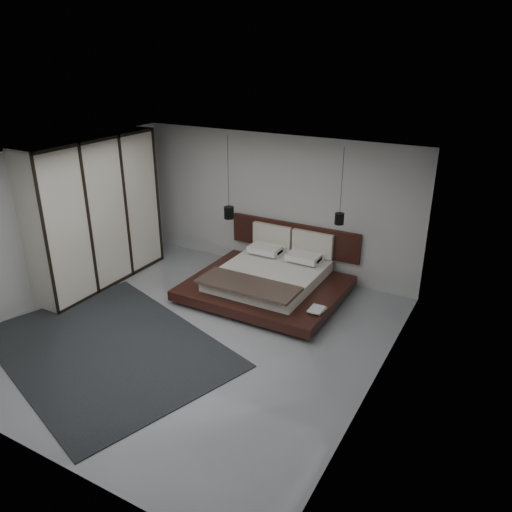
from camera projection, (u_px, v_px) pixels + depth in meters
The scene contains 14 objects.
floor at pixel (191, 333), 8.17m from camera, with size 6.00×6.00×0.00m, color #92959A.
ceiling at pixel (181, 163), 7.09m from camera, with size 6.00×6.00×0.00m, color white.
wall_back at pixel (275, 204), 10.05m from camera, with size 6.00×6.00×0.00m, color #AFAFAC.
wall_front at pixel (15, 350), 5.21m from camera, with size 6.00×6.00×0.00m, color #AFAFAC.
wall_left at pixel (51, 223), 8.97m from camera, with size 6.00×6.00×0.00m, color #AFAFAC.
wall_right at pixel (379, 298), 6.29m from camera, with size 6.00×6.00×0.00m, color #AFAFAC.
lattice_screen at pixel (144, 196), 10.96m from camera, with size 0.05×0.90×2.60m, color black.
bed at pixel (269, 279), 9.40m from camera, with size 2.79×2.40×1.08m.
book_lower at pixel (312, 309), 8.36m from camera, with size 0.22×0.30×0.03m, color #99724C.
book_upper at pixel (310, 308), 8.34m from camera, with size 0.23×0.32×0.02m, color #99724C.
pendant_left at pixel (229, 212), 9.87m from camera, with size 0.20×0.20×1.63m.
pendant_right at pixel (339, 218), 8.75m from camera, with size 0.16×0.16×1.36m.
wardrobe at pixel (95, 213), 9.46m from camera, with size 0.68×2.89×2.84m.
rug at pixel (107, 347), 7.76m from camera, with size 3.86×2.76×0.02m, color black.
Camera 1 is at (4.36, -5.64, 4.33)m, focal length 35.00 mm.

